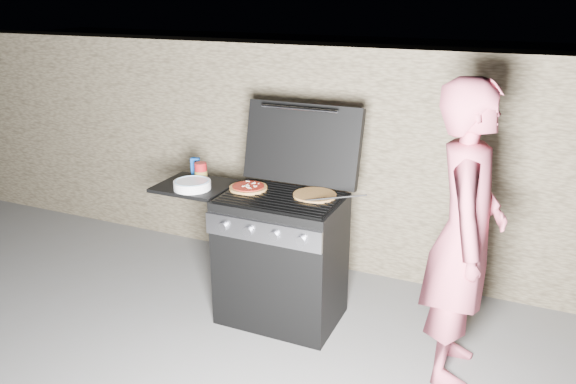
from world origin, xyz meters
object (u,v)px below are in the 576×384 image
at_px(person, 465,236).
at_px(pizza_topped, 248,187).
at_px(sauce_jar, 201,172).
at_px(gas_grill, 249,252).

bearing_deg(person, pizza_topped, 79.84).
height_order(pizza_topped, sauce_jar, sauce_jar).
height_order(gas_grill, person, person).
height_order(gas_grill, sauce_jar, sauce_jar).
relative_size(pizza_topped, sauce_jar, 1.91).
bearing_deg(sauce_jar, pizza_topped, -6.19).
bearing_deg(gas_grill, pizza_topped, 109.46).
distance_m(sauce_jar, person, 1.87).
relative_size(gas_grill, sauce_jar, 9.91).
height_order(gas_grill, pizza_topped, pizza_topped).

